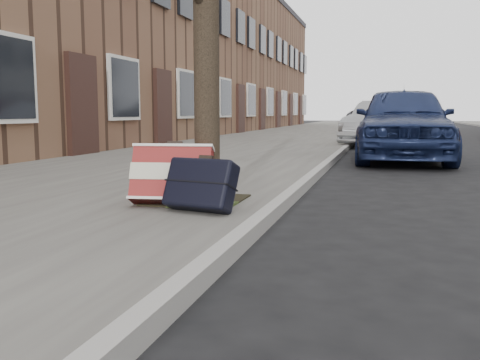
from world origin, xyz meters
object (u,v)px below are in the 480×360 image
(suitcase_red, at_px, (172,175))
(car_near_mid, at_px, (384,123))
(suitcase_navy, at_px, (201,184))
(car_near_front, at_px, (402,123))

(suitcase_red, height_order, car_near_mid, car_near_mid)
(suitcase_navy, relative_size, car_near_front, 0.14)
(suitcase_red, bearing_deg, suitcase_navy, -41.06)
(suitcase_red, xyz_separation_m, car_near_front, (2.14, 6.70, 0.35))
(car_near_mid, bearing_deg, car_near_front, -70.40)
(suitcase_red, distance_m, suitcase_navy, 0.42)
(car_near_front, distance_m, car_near_mid, 4.57)
(car_near_front, xyz_separation_m, car_near_mid, (-0.38, 4.55, -0.11))
(car_near_front, bearing_deg, car_near_mid, 93.19)
(suitcase_red, xyz_separation_m, suitcase_navy, (0.35, -0.22, -0.04))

